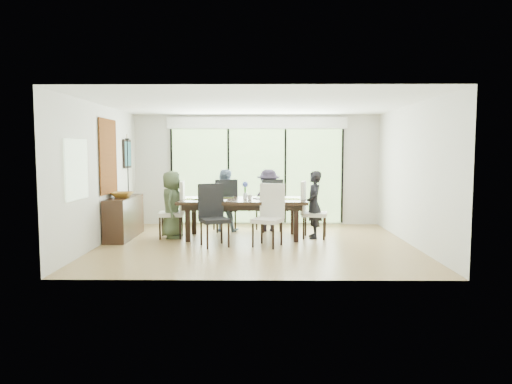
{
  "coord_description": "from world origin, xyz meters",
  "views": [
    {
      "loc": [
        0.09,
        -8.75,
        1.79
      ],
      "look_at": [
        0.0,
        0.25,
        1.0
      ],
      "focal_mm": 32.0,
      "sensor_mm": 36.0,
      "label": 1
    }
  ],
  "objects_px": {
    "person_right_end": "(314,205)",
    "chair_near_right": "(267,215)",
    "chair_near_left": "(215,215)",
    "sideboard": "(124,217)",
    "laptop": "(201,199)",
    "person_left_end": "(172,204)",
    "cup_b": "(250,197)",
    "table_top": "(243,201)",
    "cup_c": "(281,196)",
    "person_far_left": "(224,200)",
    "chair_left_end": "(171,209)",
    "cup_a": "(210,196)",
    "chair_far_left": "(224,205)",
    "chair_far_right": "(268,205)",
    "vase": "(245,196)",
    "chair_right_end": "(315,210)",
    "bowl": "(122,195)",
    "person_far_right": "(268,200)"
  },
  "relations": [
    {
      "from": "person_far_left",
      "to": "person_far_right",
      "type": "distance_m",
      "value": 1.0
    },
    {
      "from": "chair_left_end",
      "to": "person_far_left",
      "type": "xyz_separation_m",
      "value": [
        1.05,
        0.83,
        0.1
      ]
    },
    {
      "from": "chair_left_end",
      "to": "bowl",
      "type": "bearing_deg",
      "value": -88.15
    },
    {
      "from": "chair_left_end",
      "to": "vase",
      "type": "height_order",
      "value": "chair_left_end"
    },
    {
      "from": "table_top",
      "to": "cup_c",
      "type": "bearing_deg",
      "value": 7.13
    },
    {
      "from": "table_top",
      "to": "cup_a",
      "type": "bearing_deg",
      "value": 167.91
    },
    {
      "from": "chair_near_left",
      "to": "sideboard",
      "type": "relative_size",
      "value": 0.78
    },
    {
      "from": "chair_right_end",
      "to": "bowl",
      "type": "height_order",
      "value": "chair_right_end"
    },
    {
      "from": "person_far_right",
      "to": "vase",
      "type": "height_order",
      "value": "person_far_right"
    },
    {
      "from": "chair_near_left",
      "to": "sideboard",
      "type": "bearing_deg",
      "value": 133.28
    },
    {
      "from": "chair_near_right",
      "to": "sideboard",
      "type": "relative_size",
      "value": 0.78
    },
    {
      "from": "chair_near_right",
      "to": "person_left_end",
      "type": "bearing_deg",
      "value": -179.66
    },
    {
      "from": "chair_far_left",
      "to": "person_right_end",
      "type": "relative_size",
      "value": 0.85
    },
    {
      "from": "chair_near_right",
      "to": "laptop",
      "type": "relative_size",
      "value": 3.33
    },
    {
      "from": "person_left_end",
      "to": "cup_b",
      "type": "bearing_deg",
      "value": -92.29
    },
    {
      "from": "chair_near_right",
      "to": "laptop",
      "type": "height_order",
      "value": "chair_near_right"
    },
    {
      "from": "chair_right_end",
      "to": "cup_a",
      "type": "distance_m",
      "value": 2.22
    },
    {
      "from": "chair_far_right",
      "to": "chair_near_right",
      "type": "relative_size",
      "value": 1.0
    },
    {
      "from": "chair_near_right",
      "to": "cup_c",
      "type": "xyz_separation_m",
      "value": [
        0.3,
        0.97,
        0.27
      ]
    },
    {
      "from": "table_top",
      "to": "chair_far_right",
      "type": "xyz_separation_m",
      "value": [
        0.55,
        0.85,
        -0.18
      ]
    },
    {
      "from": "person_right_end",
      "to": "chair_near_right",
      "type": "bearing_deg",
      "value": -49.16
    },
    {
      "from": "person_left_end",
      "to": "cup_a",
      "type": "relative_size",
      "value": 10.4
    },
    {
      "from": "cup_c",
      "to": "laptop",
      "type": "bearing_deg",
      "value": -173.09
    },
    {
      "from": "chair_near_left",
      "to": "person_left_end",
      "type": "bearing_deg",
      "value": 115.04
    },
    {
      "from": "person_right_end",
      "to": "table_top",
      "type": "bearing_deg",
      "value": -90.75
    },
    {
      "from": "cup_b",
      "to": "cup_c",
      "type": "distance_m",
      "value": 0.68
    },
    {
      "from": "cup_a",
      "to": "chair_near_right",
      "type": "bearing_deg",
      "value": -40.36
    },
    {
      "from": "chair_near_left",
      "to": "person_right_end",
      "type": "bearing_deg",
      "value": 0.36
    },
    {
      "from": "chair_right_end",
      "to": "cup_c",
      "type": "bearing_deg",
      "value": 93.25
    },
    {
      "from": "chair_left_end",
      "to": "person_far_left",
      "type": "relative_size",
      "value": 0.85
    },
    {
      "from": "table_top",
      "to": "person_right_end",
      "type": "bearing_deg",
      "value": 0.0
    },
    {
      "from": "chair_far_right",
      "to": "bowl",
      "type": "bearing_deg",
      "value": -3.35
    },
    {
      "from": "chair_left_end",
      "to": "cup_a",
      "type": "height_order",
      "value": "chair_left_end"
    },
    {
      "from": "vase",
      "to": "cup_c",
      "type": "relative_size",
      "value": 0.97
    },
    {
      "from": "chair_left_end",
      "to": "cup_b",
      "type": "xyz_separation_m",
      "value": [
        1.65,
        -0.1,
        0.27
      ]
    },
    {
      "from": "person_left_end",
      "to": "person_far_left",
      "type": "relative_size",
      "value": 1.0
    },
    {
      "from": "chair_left_end",
      "to": "cup_b",
      "type": "bearing_deg",
      "value": 81.66
    },
    {
      "from": "laptop",
      "to": "sideboard",
      "type": "xyz_separation_m",
      "value": [
        -1.63,
        0.08,
        -0.4
      ]
    },
    {
      "from": "person_far_left",
      "to": "chair_far_left",
      "type": "bearing_deg",
      "value": -78.5
    },
    {
      "from": "chair_near_right",
      "to": "laptop",
      "type": "xyz_separation_m",
      "value": [
        -1.35,
        0.77,
        0.23
      ]
    },
    {
      "from": "chair_far_left",
      "to": "cup_b",
      "type": "xyz_separation_m",
      "value": [
        0.6,
        -0.95,
        0.27
      ]
    },
    {
      "from": "table_top",
      "to": "sideboard",
      "type": "relative_size",
      "value": 1.71
    },
    {
      "from": "chair_left_end",
      "to": "laptop",
      "type": "distance_m",
      "value": 0.7
    },
    {
      "from": "chair_near_left",
      "to": "bowl",
      "type": "relative_size",
      "value": 2.64
    },
    {
      "from": "chair_right_end",
      "to": "cup_b",
      "type": "height_order",
      "value": "chair_right_end"
    },
    {
      "from": "chair_near_left",
      "to": "person_far_right",
      "type": "height_order",
      "value": "person_far_right"
    },
    {
      "from": "chair_far_left",
      "to": "cup_c",
      "type": "bearing_deg",
      "value": 133.6
    },
    {
      "from": "chair_left_end",
      "to": "person_left_end",
      "type": "relative_size",
      "value": 0.85
    },
    {
      "from": "chair_left_end",
      "to": "chair_near_left",
      "type": "relative_size",
      "value": 1.0
    },
    {
      "from": "chair_far_right",
      "to": "person_left_end",
      "type": "bearing_deg",
      "value": 1.7
    }
  ]
}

